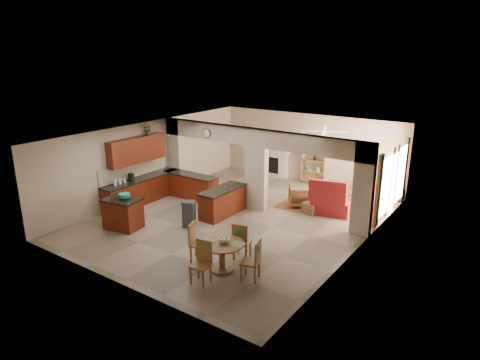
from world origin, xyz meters
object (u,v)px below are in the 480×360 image
Objects in this scene: armchair at (301,196)px; dining_table at (222,252)px; kitchen_island at (123,213)px; sofa at (376,196)px.

dining_table is at bearing 63.07° from armchair.
kitchen_island is 6.04m from armchair.
kitchen_island is 0.47× the size of sofa.
armchair is at bearing 44.19° from kitchen_island.
kitchen_island is at bearing 139.48° from sofa.
armchair is at bearing 95.75° from dining_table.
kitchen_island reaches higher than armchair.
dining_table reaches higher than armchair.
kitchen_island is at bearing 21.04° from armchair.
armchair is at bearing 126.38° from sofa.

